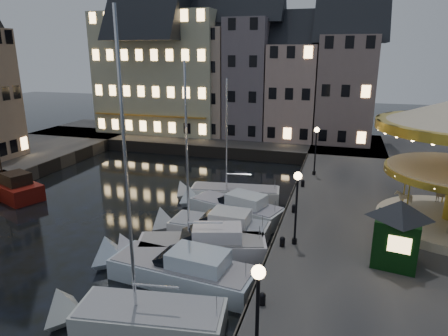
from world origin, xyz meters
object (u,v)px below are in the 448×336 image
(motorboat_c, at_px, (195,246))
(bollard_c, at_px, (294,208))
(bollard_d, at_px, (303,183))
(streetlamp_c, at_px, (316,144))
(bollard_a, at_px, (262,298))
(motorboat_a, at_px, (138,318))
(motorboat_d, at_px, (213,228))
(motorboat_e, at_px, (232,208))
(streetlamp_a, at_px, (258,308))
(ticket_kiosk, at_px, (399,221))
(red_fishing_boat, at_px, (10,188))
(motorboat_f, at_px, (228,194))
(motorboat_b, at_px, (176,270))
(bollard_b, at_px, (282,241))
(streetlamp_b, at_px, (297,198))

(motorboat_c, bearing_deg, bollard_c, 46.67)
(bollard_d, bearing_deg, streetlamp_c, 80.27)
(bollard_a, bearing_deg, motorboat_a, -164.54)
(motorboat_d, xyz_separation_m, motorboat_e, (0.23, 3.65, 0.00))
(streetlamp_a, bearing_deg, ticket_kiosk, 61.39)
(red_fishing_boat, bearing_deg, motorboat_f, 13.21)
(motorboat_b, xyz_separation_m, motorboat_d, (0.25, 5.41, -0.00))
(motorboat_b, bearing_deg, bollard_c, 57.48)
(bollard_b, distance_m, red_fishing_boat, 23.99)
(bollard_a, height_order, motorboat_a, motorboat_a)
(streetlamp_b, xyz_separation_m, motorboat_f, (-6.36, 8.64, -3.49))
(motorboat_b, bearing_deg, streetlamp_b, 31.35)
(bollard_b, height_order, ticket_kiosk, ticket_kiosk)
(motorboat_a, bearing_deg, motorboat_f, 92.25)
(bollard_a, relative_size, motorboat_d, 0.08)
(streetlamp_c, height_order, bollard_c, streetlamp_c)
(streetlamp_b, height_order, motorboat_b, streetlamp_b)
(motorboat_e, xyz_separation_m, motorboat_f, (-1.17, 3.03, -0.11))
(motorboat_b, distance_m, ticket_kiosk, 11.47)
(bollard_b, height_order, motorboat_c, motorboat_c)
(bollard_c, bearing_deg, motorboat_c, -133.33)
(streetlamp_a, distance_m, motorboat_b, 9.29)
(streetlamp_a, distance_m, bollard_c, 14.71)
(motorboat_b, height_order, ticket_kiosk, ticket_kiosk)
(bollard_d, relative_size, motorboat_d, 0.08)
(streetlamp_c, distance_m, motorboat_f, 8.73)
(ticket_kiosk, bearing_deg, motorboat_f, 140.71)
(bollard_b, height_order, red_fishing_boat, red_fishing_boat)
(motorboat_d, bearing_deg, motorboat_b, -92.60)
(streetlamp_a, distance_m, motorboat_f, 20.00)
(streetlamp_c, height_order, motorboat_c, motorboat_c)
(streetlamp_c, distance_m, motorboat_e, 10.03)
(bollard_b, relative_size, ticket_kiosk, 0.15)
(streetlamp_c, relative_size, ticket_kiosk, 1.08)
(streetlamp_b, bearing_deg, motorboat_a, -127.69)
(streetlamp_c, relative_size, bollard_b, 7.32)
(motorboat_a, xyz_separation_m, motorboat_b, (0.06, 3.96, 0.11))
(motorboat_b, distance_m, red_fishing_boat, 20.02)
(streetlamp_c, xyz_separation_m, motorboat_f, (-6.36, -4.86, -3.49))
(bollard_c, bearing_deg, ticket_kiosk, -42.60)
(bollard_a, relative_size, motorboat_f, 0.05)
(motorboat_b, height_order, motorboat_c, motorboat_c)
(streetlamp_c, height_order, bollard_b, streetlamp_c)
(motorboat_b, bearing_deg, red_fishing_boat, 156.61)
(motorboat_d, distance_m, red_fishing_boat, 18.79)
(bollard_d, bearing_deg, streetlamp_a, -88.28)
(motorboat_a, relative_size, red_fishing_boat, 1.65)
(motorboat_b, bearing_deg, bollard_a, -26.65)
(ticket_kiosk, bearing_deg, bollard_d, 117.88)
(motorboat_a, bearing_deg, bollard_c, 66.70)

